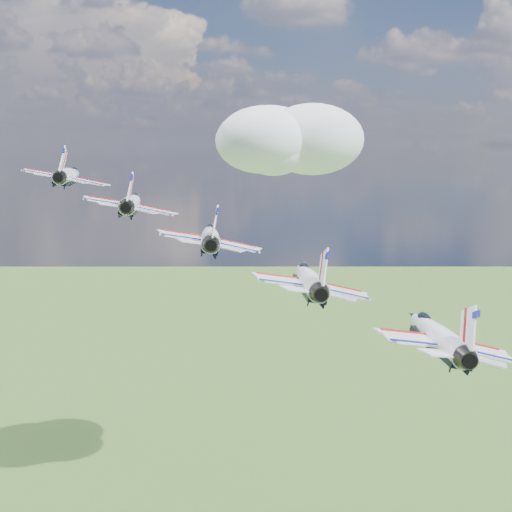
{
  "coord_description": "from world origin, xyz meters",
  "views": [
    {
      "loc": [
        8.45,
        -86.37,
        168.63
      ],
      "look_at": [
        15.64,
        -22.2,
        158.57
      ],
      "focal_mm": 50.0,
      "sensor_mm": 36.0,
      "label": 1
    }
  ],
  "objects_px": {
    "jet_2": "(210,236)",
    "jet_3": "(308,279)",
    "jet_1": "(132,202)",
    "jet_4": "(436,334)",
    "jet_0": "(69,175)"
  },
  "relations": [
    {
      "from": "jet_2",
      "to": "jet_3",
      "type": "distance_m",
      "value": 12.68
    },
    {
      "from": "jet_1",
      "to": "jet_4",
      "type": "bearing_deg",
      "value": -48.02
    },
    {
      "from": "jet_2",
      "to": "jet_3",
      "type": "bearing_deg",
      "value": -48.02
    },
    {
      "from": "jet_0",
      "to": "jet_3",
      "type": "height_order",
      "value": "jet_0"
    },
    {
      "from": "jet_0",
      "to": "jet_4",
      "type": "xyz_separation_m",
      "value": [
        31.88,
        -38.01,
        -10.44
      ]
    },
    {
      "from": "jet_0",
      "to": "jet_3",
      "type": "distance_m",
      "value": 38.03
    },
    {
      "from": "jet_0",
      "to": "jet_4",
      "type": "relative_size",
      "value": 1.0
    },
    {
      "from": "jet_2",
      "to": "jet_4",
      "type": "height_order",
      "value": "jet_2"
    },
    {
      "from": "jet_2",
      "to": "jet_4",
      "type": "distance_m",
      "value": 25.35
    },
    {
      "from": "jet_1",
      "to": "jet_0",
      "type": "bearing_deg",
      "value": 131.98
    },
    {
      "from": "jet_2",
      "to": "jet_4",
      "type": "bearing_deg",
      "value": -48.02
    },
    {
      "from": "jet_1",
      "to": "jet_3",
      "type": "distance_m",
      "value": 25.35
    },
    {
      "from": "jet_0",
      "to": "jet_4",
      "type": "bearing_deg",
      "value": -48.02
    },
    {
      "from": "jet_1",
      "to": "jet_2",
      "type": "height_order",
      "value": "jet_1"
    },
    {
      "from": "jet_0",
      "to": "jet_4",
      "type": "distance_m",
      "value": 50.7
    }
  ]
}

